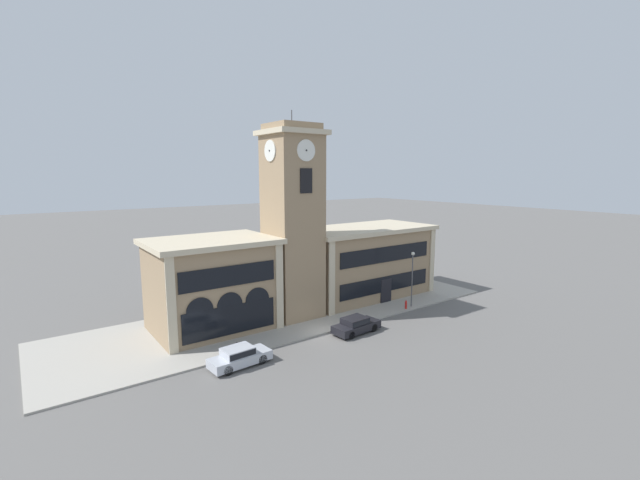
{
  "coord_description": "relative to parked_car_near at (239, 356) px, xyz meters",
  "views": [
    {
      "loc": [
        -21.54,
        -28.34,
        13.83
      ],
      "look_at": [
        1.55,
        3.37,
        7.69
      ],
      "focal_mm": 24.0,
      "sensor_mm": 36.0,
      "label": 1
    }
  ],
  "objects": [
    {
      "name": "parked_car_near",
      "position": [
        0.0,
        0.0,
        0.0
      ],
      "size": [
        4.62,
        2.05,
        1.44
      ],
      "rotation": [
        0.0,
        0.0,
        0.07
      ],
      "color": "#B2B7C1",
      "rests_on": "ground_plane"
    },
    {
      "name": "ground_plane",
      "position": [
        9.07,
        1.3,
        -0.75
      ],
      "size": [
        300.0,
        300.0,
        0.0
      ],
      "primitive_type": "plane",
      "color": "#605E5B"
    },
    {
      "name": "bollard",
      "position": [
        0.52,
        1.5,
        -0.08
      ],
      "size": [
        0.18,
        0.18,
        1.06
      ],
      "color": "black",
      "rests_on": "sidewalk_kerb"
    },
    {
      "name": "town_hall_right_wing",
      "position": [
        19.33,
        8.29,
        3.23
      ],
      "size": [
        16.1,
        8.0,
        7.9
      ],
      "color": "#937A5B",
      "rests_on": "ground_plane"
    },
    {
      "name": "street_lamp",
      "position": [
        20.42,
        1.99,
        3.17
      ],
      "size": [
        0.36,
        0.36,
        5.75
      ],
      "color": "#4C4C51",
      "rests_on": "sidewalk_kerb"
    },
    {
      "name": "fire_hydrant",
      "position": [
        19.35,
        1.75,
        -0.18
      ],
      "size": [
        0.22,
        0.22,
        0.87
      ],
      "color": "red",
      "rests_on": "sidewalk_kerb"
    },
    {
      "name": "clock_tower",
      "position": [
        9.07,
        6.92,
        8.44
      ],
      "size": [
        5.22,
        5.22,
        19.51
      ],
      "color": "#937A5B",
      "rests_on": "ground_plane"
    },
    {
      "name": "sidewalk_kerb",
      "position": [
        9.07,
        7.63,
        -0.68
      ],
      "size": [
        43.91,
        12.67,
        0.15
      ],
      "color": "#A39E93",
      "rests_on": "ground_plane"
    },
    {
      "name": "parked_car_mid",
      "position": [
        11.11,
        0.0,
        -0.01
      ],
      "size": [
        4.56,
        2.1,
        1.41
      ],
      "rotation": [
        0.0,
        0.0,
        0.07
      ],
      "color": "black",
      "rests_on": "ground_plane"
    },
    {
      "name": "town_hall_left_wing",
      "position": [
        1.45,
        8.28,
        3.37
      ],
      "size": [
        10.83,
        8.0,
        8.18
      ],
      "color": "#937A5B",
      "rests_on": "ground_plane"
    }
  ]
}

